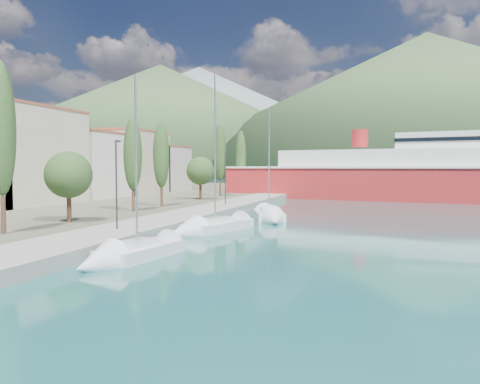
% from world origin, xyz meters
% --- Properties ---
extents(ground, '(1400.00, 1400.00, 0.00)m').
position_xyz_m(ground, '(0.00, 120.00, 0.00)').
color(ground, '#1A5858').
extents(quay, '(5.00, 88.00, 0.80)m').
position_xyz_m(quay, '(-9.00, 26.00, 0.40)').
color(quay, gray).
rests_on(quay, ground).
extents(town_buildings, '(9.20, 69.20, 11.30)m').
position_xyz_m(town_buildings, '(-32.00, 36.91, 5.57)').
color(town_buildings, beige).
rests_on(town_buildings, land_strip).
extents(tree_row, '(3.77, 62.12, 11.17)m').
position_xyz_m(tree_row, '(-15.11, 31.82, 5.96)').
color(tree_row, '#47301E').
rests_on(tree_row, land_strip).
extents(lamp_posts, '(0.15, 45.02, 6.06)m').
position_xyz_m(lamp_posts, '(-9.00, 14.95, 4.08)').
color(lamp_posts, '#2D2D33').
rests_on(lamp_posts, quay).
extents(sailboat_near, '(3.44, 7.84, 10.89)m').
position_xyz_m(sailboat_near, '(-4.75, 7.94, 0.30)').
color(sailboat_near, silver).
rests_on(sailboat_near, ground).
extents(sailboat_mid, '(4.98, 9.44, 13.15)m').
position_xyz_m(sailboat_mid, '(-4.79, 19.44, 0.32)').
color(sailboat_mid, silver).
rests_on(sailboat_mid, ground).
extents(sailboat_far, '(5.23, 8.31, 11.66)m').
position_xyz_m(sailboat_far, '(-1.55, 28.75, 0.33)').
color(sailboat_far, silver).
rests_on(sailboat_far, ground).
extents(ferry, '(59.98, 21.06, 11.67)m').
position_xyz_m(ferry, '(12.81, 63.20, 3.55)').
color(ferry, '#AD2123').
rests_on(ferry, ground).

